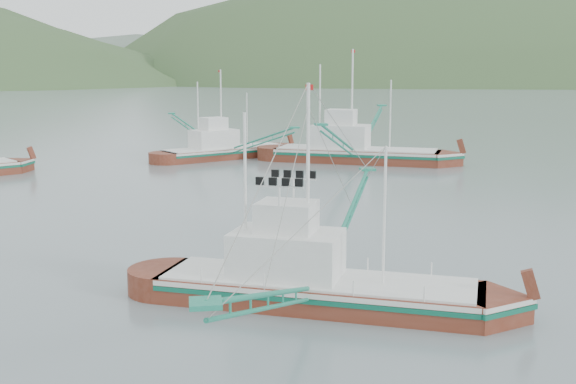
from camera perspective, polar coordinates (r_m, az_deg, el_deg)
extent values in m
plane|color=slate|center=(31.07, 1.58, -7.72)|extent=(1200.00, 1200.00, 0.00)
cube|color=maroon|center=(29.13, 2.37, -8.58)|extent=(13.21, 8.35, 1.72)
cube|color=silver|center=(28.91, 2.38, -7.21)|extent=(13.00, 8.31, 0.19)
cube|color=#0D5D44|center=(28.97, 2.38, -7.61)|extent=(13.01, 8.32, 0.19)
cube|color=silver|center=(28.86, 2.38, -6.88)|extent=(12.55, 7.93, 0.10)
cube|color=silver|center=(28.92, -0.10, -4.97)|extent=(5.05, 4.25, 1.89)
cube|color=silver|center=(28.56, -0.11, -1.97)|extent=(2.81, 2.63, 1.21)
cylinder|color=white|center=(28.09, 1.58, 0.69)|extent=(0.14, 0.14, 7.75)
cylinder|color=white|center=(28.91, -3.39, -0.23)|extent=(0.12, 0.12, 6.59)
cylinder|color=white|center=(27.74, 7.63, -1.95)|extent=(0.10, 0.10, 5.42)
cube|color=maroon|center=(75.13, -4.96, 2.81)|extent=(13.52, 9.35, 1.78)
cube|color=silver|center=(75.04, -4.97, 3.39)|extent=(13.32, 9.29, 0.20)
cube|color=#0D5D44|center=(75.07, -4.96, 3.22)|extent=(13.32, 9.31, 0.20)
cube|color=silver|center=(75.02, -4.97, 3.52)|extent=(12.84, 8.88, 0.11)
cube|color=silver|center=(74.25, -5.87, 4.17)|extent=(5.28, 4.59, 1.96)
cube|color=silver|center=(74.11, -5.89, 5.40)|extent=(2.96, 2.81, 1.25)
cylinder|color=white|center=(74.46, -5.31, 6.54)|extent=(0.14, 0.14, 8.03)
cylinder|color=white|center=(73.18, -7.12, 5.97)|extent=(0.12, 0.12, 6.83)
cylinder|color=white|center=(76.16, -3.26, 5.73)|extent=(0.11, 0.11, 5.62)
cube|color=maroon|center=(71.99, 5.44, 2.52)|extent=(16.59, 10.75, 2.17)
cube|color=silver|center=(71.88, 5.45, 3.25)|extent=(16.34, 10.70, 0.24)
cube|color=#0D5D44|center=(71.91, 5.45, 3.04)|extent=(16.34, 10.72, 0.24)
cube|color=silver|center=(71.85, 5.45, 3.43)|extent=(15.77, 10.22, 0.13)
cube|color=silver|center=(72.06, 4.20, 4.37)|extent=(6.38, 5.42, 2.39)
cube|color=silver|center=(71.90, 4.22, 5.92)|extent=(3.56, 3.35, 1.52)
cylinder|color=white|center=(71.58, 5.09, 7.28)|extent=(0.17, 0.17, 9.76)
cylinder|color=white|center=(72.34, 2.54, 6.76)|extent=(0.15, 0.15, 8.30)
cylinder|color=white|center=(71.00, 8.09, 6.02)|extent=(0.13, 0.13, 6.83)
ellipsoid|color=#35512A|center=(520.55, 20.17, 8.27)|extent=(684.00, 432.00, 306.00)
ellipsoid|color=slate|center=(590.30, -4.79, 8.95)|extent=(960.00, 400.00, 240.00)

